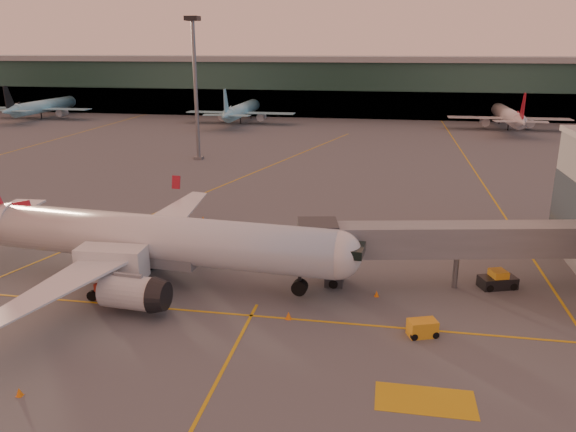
% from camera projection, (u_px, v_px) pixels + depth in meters
% --- Properties ---
extents(ground, '(600.00, 600.00, 0.00)m').
position_uv_depth(ground, '(168.00, 341.00, 40.67)').
color(ground, '#4C4F54').
rests_on(ground, ground).
extents(taxi_markings, '(100.12, 173.00, 0.01)m').
position_uv_depth(taxi_markings, '(233.00, 189.00, 83.81)').
color(taxi_markings, gold).
rests_on(taxi_markings, ground).
extents(terminal, '(400.00, 20.00, 17.60)m').
position_uv_depth(terminal, '(340.00, 86.00, 171.71)').
color(terminal, '#19382D').
rests_on(terminal, ground).
extents(mast_west_near, '(2.40, 2.40, 25.60)m').
position_uv_depth(mast_west_near, '(195.00, 79.00, 101.88)').
color(mast_west_near, slate).
rests_on(mast_west_near, ground).
extents(distant_aircraft_row, '(290.00, 34.00, 13.00)m').
position_uv_depth(distant_aircraft_row, '(256.00, 123.00, 155.35)').
color(distant_aircraft_row, '#85CBDF').
rests_on(distant_aircraft_row, ground).
extents(main_airplane, '(40.37, 36.41, 12.18)m').
position_uv_depth(main_airplane, '(142.00, 239.00, 50.12)').
color(main_airplane, silver).
rests_on(main_airplane, ground).
extents(jet_bridge, '(28.79, 8.54, 5.98)m').
position_uv_depth(jet_bridge, '(475.00, 242.00, 48.73)').
color(jet_bridge, slate).
rests_on(jet_bridge, ground).
extents(catering_truck, '(5.76, 2.76, 4.39)m').
position_uv_depth(catering_truck, '(113.00, 269.00, 47.39)').
color(catering_truck, '#AE2918').
rests_on(catering_truck, ground).
extents(gpu_cart, '(2.43, 1.92, 1.24)m').
position_uv_depth(gpu_cart, '(422.00, 328.00, 41.28)').
color(gpu_cart, orange).
rests_on(gpu_cart, ground).
extents(pushback_tug, '(3.54, 2.63, 1.63)m').
position_uv_depth(pushback_tug, '(498.00, 281.00, 49.55)').
color(pushback_tug, black).
rests_on(pushback_tug, ground).
extents(cone_nose, '(0.42, 0.42, 0.53)m').
position_uv_depth(cone_nose, '(377.00, 294.00, 47.90)').
color(cone_nose, orange).
rests_on(cone_nose, ground).
extents(cone_wing_right, '(0.44, 0.44, 0.56)m').
position_uv_depth(cone_wing_right, '(19.00, 392.00, 34.26)').
color(cone_wing_right, orange).
rests_on(cone_wing_right, ground).
extents(cone_wing_left, '(0.38, 0.38, 0.48)m').
position_uv_depth(cone_wing_left, '(203.00, 218.00, 69.00)').
color(cone_wing_left, orange).
rests_on(cone_wing_left, ground).
extents(cone_fwd, '(0.49, 0.49, 0.62)m').
position_uv_depth(cone_fwd, '(289.00, 316.00, 43.92)').
color(cone_fwd, orange).
rests_on(cone_fwd, ground).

